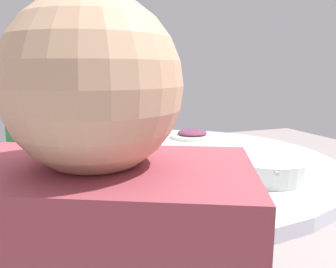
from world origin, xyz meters
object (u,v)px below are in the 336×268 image
at_px(rice_bowl, 94,135).
at_px(tea_cup_near, 15,166).
at_px(round_dining_table, 171,189).
at_px(dish_eggplant, 192,135).
at_px(dish_shrimp, 146,186).
at_px(dish_greens, 97,163).
at_px(green_bottle, 21,156).
at_px(tea_cup_far, 36,150).
at_px(soup_bowl, 266,167).

distance_m(rice_bowl, tea_cup_near, 0.50).
distance_m(round_dining_table, dish_eggplant, 0.46).
relative_size(round_dining_table, dish_shrimp, 5.49).
bearing_deg(dish_shrimp, rice_bowl, -86.11).
height_order(round_dining_table, tea_cup_near, tea_cup_near).
xyz_separation_m(rice_bowl, dish_greens, (0.05, 0.41, -0.02)).
bearing_deg(dish_shrimp, green_bottle, -17.50).
bearing_deg(dish_greens, dish_eggplant, -144.91).
xyz_separation_m(rice_bowl, tea_cup_far, (0.26, 0.17, -0.01)).
xyz_separation_m(round_dining_table, green_bottle, (0.54, 0.22, 0.24)).
distance_m(rice_bowl, dish_shrimp, 0.70).
bearing_deg(green_bottle, soup_bowl, 172.02).
distance_m(rice_bowl, tea_cup_far, 0.31).
xyz_separation_m(dish_eggplant, tea_cup_far, (0.76, 0.15, 0.02)).
height_order(round_dining_table, dish_eggplant, dish_eggplant).
relative_size(dish_shrimp, tea_cup_far, 3.53).
distance_m(dish_shrimp, dish_greens, 0.30).
distance_m(tea_cup_near, tea_cup_far, 0.22).
height_order(soup_bowl, dish_greens, soup_bowl).
bearing_deg(rice_bowl, round_dining_table, 124.17).
bearing_deg(tea_cup_far, dish_shrimp, 120.07).
relative_size(dish_shrimp, dish_eggplant, 1.05).
bearing_deg(soup_bowl, dish_shrimp, -0.03).
bearing_deg(dish_eggplant, dish_shrimp, 55.86).
xyz_separation_m(dish_eggplant, tea_cup_near, (0.83, 0.37, 0.01)).
xyz_separation_m(dish_eggplant, green_bottle, (0.79, 0.57, 0.09)).
bearing_deg(tea_cup_near, soup_bowl, 158.35).
relative_size(dish_shrimp, tea_cup_near, 3.67).
height_order(round_dining_table, rice_bowl, rice_bowl).
height_order(dish_eggplant, tea_cup_near, tea_cup_near).
distance_m(rice_bowl, soup_bowl, 0.84).
distance_m(dish_greens, tea_cup_near, 0.27).
bearing_deg(dish_eggplant, tea_cup_far, 11.35).
relative_size(round_dining_table, tea_cup_far, 19.41).
bearing_deg(green_bottle, rice_bowl, -115.73).
xyz_separation_m(soup_bowl, tea_cup_near, (0.79, -0.31, 0.00)).
distance_m(dish_eggplant, tea_cup_far, 0.78).
height_order(dish_eggplant, tea_cup_far, tea_cup_far).
distance_m(dish_shrimp, tea_cup_near, 0.48).
bearing_deg(soup_bowl, tea_cup_near, -21.65).
height_order(round_dining_table, dish_greens, dish_greens).
bearing_deg(dish_eggplant, soup_bowl, 86.45).
distance_m(round_dining_table, soup_bowl, 0.42).
bearing_deg(soup_bowl, round_dining_table, -56.90).
distance_m(soup_bowl, dish_shrimp, 0.42).
relative_size(soup_bowl, dish_shrimp, 1.25).
xyz_separation_m(dish_greens, tea_cup_far, (0.21, -0.24, 0.01)).
height_order(dish_greens, tea_cup_far, tea_cup_far).
xyz_separation_m(dish_shrimp, dish_eggplant, (-0.46, -0.68, -0.00)).
bearing_deg(tea_cup_far, round_dining_table, 158.65).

